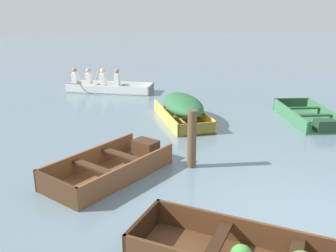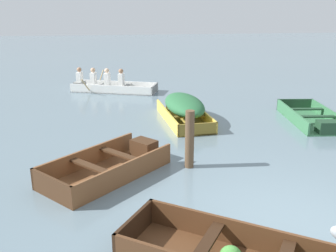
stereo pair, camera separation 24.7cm
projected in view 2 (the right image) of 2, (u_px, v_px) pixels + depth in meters
name	position (u px, v px, depth m)	size (l,w,h in m)	color
ground_plane	(292.00, 232.00, 5.47)	(80.00, 80.00, 0.00)	slate
skiff_green_near_moored	(312.00, 119.00, 10.55)	(1.43, 2.70, 0.35)	#387047
skiff_wooden_brown_mid_moored	(112.00, 166.00, 7.38)	(2.64, 2.57, 0.42)	brown
skiff_yellow_far_moored	(184.00, 107.00, 10.69)	(1.27, 2.82, 0.74)	#E5BC47
rowboat_white_with_crew	(108.00, 85.00, 14.46)	(3.37, 2.33, 0.89)	white
mooring_post	(190.00, 139.00, 7.51)	(0.18, 0.18, 1.20)	brown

